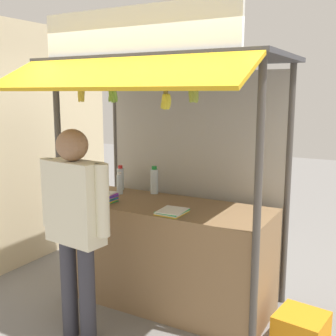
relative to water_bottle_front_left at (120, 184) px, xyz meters
name	(u,v)px	position (x,y,z in m)	size (l,w,h in m)	color
ground_plane	(168,301)	(0.65, -0.14, -1.08)	(20.00, 20.00, 0.00)	slate
stall_counter	(168,254)	(0.65, -0.14, -0.59)	(1.94, 0.77, 0.97)	olive
stall_structure	(175,134)	(0.65, 0.00, 0.54)	(2.14, 1.65, 2.65)	#4C4742
water_bottle_front_left	(120,184)	(0.00, 0.00, 0.00)	(0.06, 0.06, 0.23)	silver
water_bottle_rear_center	(121,178)	(-0.11, 0.17, 0.02)	(0.07, 0.07, 0.27)	silver
water_bottle_far_right	(154,181)	(0.30, 0.19, 0.03)	(0.08, 0.08, 0.29)	silver
magazine_stack_back_right	(172,212)	(0.82, -0.37, -0.09)	(0.24, 0.27, 0.03)	yellow
magazine_stack_back_left	(102,198)	(0.05, -0.36, -0.06)	(0.24, 0.27, 0.09)	green
banana_bunch_inner_left	(81,94)	(0.06, -0.62, 0.91)	(0.08, 0.07, 0.25)	#332D23
banana_bunch_rightmost	(194,93)	(1.13, -0.62, 0.92)	(0.10, 0.10, 0.24)	#332D23
banana_bunch_leftmost	(166,101)	(0.90, -0.62, 0.86)	(0.10, 0.09, 0.30)	#332D23
banana_bunch_inner_right	(113,95)	(0.40, -0.62, 0.91)	(0.08, 0.08, 0.25)	#332D23
vendor_person	(75,216)	(0.30, -1.03, -0.03)	(0.66, 0.26, 1.73)	#383842
plastic_crate	(301,329)	(1.93, -0.24, -0.94)	(0.38, 0.38, 0.26)	orange
neighbour_wall	(35,144)	(-1.36, 0.16, 0.32)	(0.20, 2.40, 2.79)	beige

